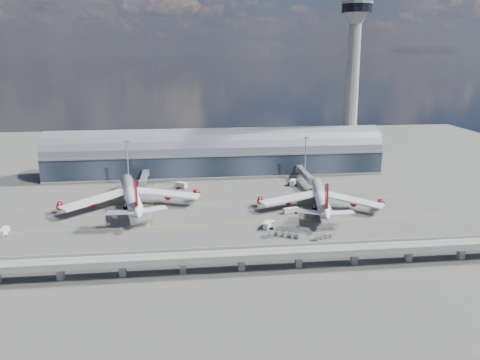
{
  "coord_description": "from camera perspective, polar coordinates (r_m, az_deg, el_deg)",
  "views": [
    {
      "loc": [
        -17.39,
        -200.59,
        72.64
      ],
      "look_at": [
        6.99,
        10.0,
        14.0
      ],
      "focal_mm": 35.0,
      "sensor_mm": 36.0,
      "label": 1
    }
  ],
  "objects": [
    {
      "name": "service_truck_5",
      "position": [
        258.28,
        -7.16,
        -0.62
      ],
      "size": [
        6.69,
        6.26,
        3.21
      ],
      "rotation": [
        0.0,
        0.0,
        0.86
      ],
      "color": "beige",
      "rests_on": "ground"
    },
    {
      "name": "airliner_right",
      "position": [
        224.81,
        9.82,
        -2.23
      ],
      "size": [
        60.13,
        62.93,
        20.07
      ],
      "rotation": [
        0.0,
        0.0,
        -0.19
      ],
      "color": "white",
      "rests_on": "ground"
    },
    {
      "name": "cargo_train_2",
      "position": [
        191.54,
        10.12,
        -6.82
      ],
      "size": [
        9.06,
        5.35,
        1.56
      ],
      "rotation": [
        0.0,
        0.0,
        1.12
      ],
      "color": "gray",
      "rests_on": "ground"
    },
    {
      "name": "taxi_lines",
      "position": [
        234.88,
        -2.04,
        -2.56
      ],
      "size": [
        200.0,
        80.12,
        0.01
      ],
      "color": "gold",
      "rests_on": "ground"
    },
    {
      "name": "service_truck_4",
      "position": [
        262.87,
        6.46,
        -0.31
      ],
      "size": [
        4.6,
        6.16,
        3.25
      ],
      "rotation": [
        0.0,
        0.0,
        -0.41
      ],
      "color": "beige",
      "rests_on": "ground"
    },
    {
      "name": "jet_bridge_right",
      "position": [
        268.91,
        7.86,
        0.79
      ],
      "size": [
        4.4,
        32.0,
        7.25
      ],
      "color": "gray",
      "rests_on": "ground"
    },
    {
      "name": "floodlight_mast_left",
      "position": [
        264.33,
        -13.53,
        2.13
      ],
      "size": [
        3.0,
        0.7,
        25.7
      ],
      "color": "gray",
      "rests_on": "ground"
    },
    {
      "name": "control_tower",
      "position": [
        302.23,
        13.47,
        11.06
      ],
      "size": [
        19.0,
        19.0,
        103.0
      ],
      "color": "gray",
      "rests_on": "ground"
    },
    {
      "name": "service_truck_3",
      "position": [
        199.32,
        3.38,
        -5.49
      ],
      "size": [
        4.86,
        6.33,
        2.88
      ],
      "rotation": [
        0.0,
        0.0,
        -0.5
      ],
      "color": "beige",
      "rests_on": "ground"
    },
    {
      "name": "jet_bridge_left",
      "position": [
        263.62,
        -11.61,
        0.31
      ],
      "size": [
        4.4,
        28.0,
        7.25
      ],
      "color": "gray",
      "rests_on": "ground"
    },
    {
      "name": "service_truck_1",
      "position": [
        201.38,
        3.59,
        -5.33
      ],
      "size": [
        4.51,
        2.6,
        2.48
      ],
      "rotation": [
        0.0,
        0.0,
        1.43
      ],
      "color": "beige",
      "rests_on": "ground"
    },
    {
      "name": "floodlight_mast_right",
      "position": [
        270.83,
        7.98,
        2.73
      ],
      "size": [
        3.0,
        0.7,
        25.7
      ],
      "color": "gray",
      "rests_on": "ground"
    },
    {
      "name": "ground",
      "position": [
        214.04,
        -1.56,
        -4.38
      ],
      "size": [
        500.0,
        500.0,
        0.0
      ],
      "primitive_type": "plane",
      "color": "#474744",
      "rests_on": "ground"
    },
    {
      "name": "terminal",
      "position": [
        285.77,
        -2.97,
        3.05
      ],
      "size": [
        200.0,
        30.0,
        28.0
      ],
      "color": "#1F2834",
      "rests_on": "ground"
    },
    {
      "name": "cargo_train_1",
      "position": [
        191.09,
        5.59,
        -6.65
      ],
      "size": [
        13.14,
        6.97,
        1.8
      ],
      "rotation": [
        0.0,
        0.0,
        1.98
      ],
      "color": "gray",
      "rests_on": "ground"
    },
    {
      "name": "service_truck_2",
      "position": [
        218.2,
        6.21,
        -3.71
      ],
      "size": [
        7.35,
        3.6,
        2.56
      ],
      "rotation": [
        0.0,
        0.0,
        1.8
      ],
      "color": "beige",
      "rests_on": "ground"
    },
    {
      "name": "service_truck_0",
      "position": [
        214.57,
        -26.82,
        -5.65
      ],
      "size": [
        2.6,
        7.01,
        2.88
      ],
      "rotation": [
        0.0,
        0.0,
        -0.02
      ],
      "color": "beige",
      "rests_on": "ground"
    },
    {
      "name": "airliner_left",
      "position": [
        229.02,
        -13.11,
        -1.81
      ],
      "size": [
        67.51,
        71.08,
        21.76
      ],
      "rotation": [
        0.0,
        0.0,
        0.19
      ],
      "color": "white",
      "rests_on": "ground"
    },
    {
      "name": "cargo_train_0",
      "position": [
        190.04,
        3.53,
        -6.77
      ],
      "size": [
        4.85,
        2.11,
        1.59
      ],
      "rotation": [
        0.0,
        0.0,
        1.44
      ],
      "color": "gray",
      "rests_on": "ground"
    },
    {
      "name": "guideway",
      "position": [
        161.35,
        0.19,
        -9.21
      ],
      "size": [
        220.0,
        8.5,
        7.2
      ],
      "color": "gray",
      "rests_on": "ground"
    }
  ]
}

